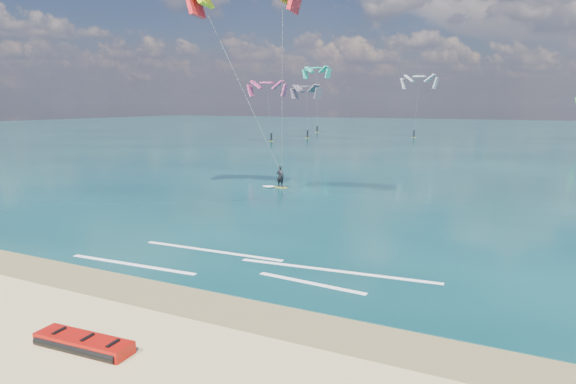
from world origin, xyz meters
name	(u,v)px	position (x,y,z in m)	size (l,w,h in m)	color
ground	(402,170)	(0.00, 40.00, 0.00)	(320.00, 320.00, 0.00)	tan
wet_sand_strip	(138,290)	(0.00, 3.00, 0.00)	(320.00, 2.40, 0.01)	brown
sea	(480,134)	(0.00, 104.00, 0.02)	(320.00, 200.00, 0.04)	#082930
packed_kite_left	(84,349)	(1.84, -1.06, 0.00)	(3.13, 1.10, 0.40)	#A60F08
kitesurfer_main	(263,83)	(-5.10, 21.19, 7.90)	(7.27, 8.88, 15.28)	yellow
shoreline_foam	(246,265)	(2.04, 7.02, 0.04)	(15.00, 3.82, 0.01)	white
distant_kites	(400,110)	(-10.44, 78.63, 5.28)	(65.77, 31.42, 13.79)	red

